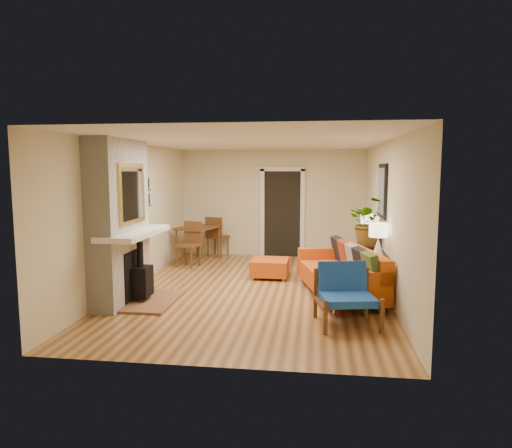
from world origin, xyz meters
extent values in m
plane|color=#BB7E48|center=(0.00, 0.00, 0.00)|extent=(6.50, 6.50, 0.00)
plane|color=white|center=(0.00, 0.00, 2.60)|extent=(6.50, 6.50, 0.00)
plane|color=beige|center=(0.00, 3.25, 1.30)|extent=(4.50, 0.00, 4.50)
plane|color=beige|center=(0.00, -3.25, 1.30)|extent=(4.50, 0.00, 4.50)
plane|color=beige|center=(-2.25, 0.00, 1.30)|extent=(0.00, 6.50, 6.50)
plane|color=beige|center=(2.25, 0.00, 1.30)|extent=(0.00, 6.50, 6.50)
cube|color=black|center=(0.25, 3.22, 1.05)|extent=(0.88, 0.06, 2.10)
cube|color=white|center=(-0.24, 3.21, 1.05)|extent=(0.10, 0.08, 2.18)
cube|color=white|center=(0.74, 3.21, 1.05)|extent=(0.10, 0.08, 2.18)
cube|color=white|center=(0.25, 3.21, 2.13)|extent=(1.08, 0.08, 0.10)
cube|color=black|center=(2.22, 0.40, 1.75)|extent=(0.04, 0.85, 0.95)
cube|color=slate|center=(2.19, 0.40, 1.75)|extent=(0.01, 0.70, 0.80)
cube|color=black|center=(-2.21, 0.35, 1.42)|extent=(0.06, 0.95, 0.02)
cube|color=black|center=(-2.21, 0.35, 1.72)|extent=(0.06, 0.95, 0.02)
cube|color=white|center=(-2.04, -1.00, 1.86)|extent=(0.42, 1.50, 1.48)
cube|color=white|center=(-2.04, -1.00, 0.56)|extent=(0.42, 1.50, 1.12)
cube|color=white|center=(-1.79, -1.00, 1.12)|extent=(0.60, 1.68, 0.08)
cube|color=black|center=(-1.83, -1.00, 0.45)|extent=(0.03, 0.72, 0.78)
cube|color=brown|center=(-1.53, -1.00, 0.02)|extent=(0.75, 1.30, 0.04)
cube|color=black|center=(-1.71, -1.00, 0.34)|extent=(0.30, 0.36, 0.48)
cylinder|color=black|center=(-1.71, -1.00, 0.78)|extent=(0.10, 0.10, 0.40)
cube|color=gold|center=(-1.82, -1.00, 1.75)|extent=(0.04, 0.95, 0.95)
cube|color=silver|center=(-1.80, -1.00, 1.75)|extent=(0.01, 0.82, 0.82)
cylinder|color=silver|center=(1.36, -1.25, 0.05)|extent=(0.05, 0.05, 0.11)
cylinder|color=silver|center=(2.08, -1.06, 0.05)|extent=(0.05, 0.05, 0.11)
cylinder|color=silver|center=(0.87, 0.68, 0.05)|extent=(0.05, 0.05, 0.11)
cylinder|color=silver|center=(1.59, 0.86, 0.05)|extent=(0.05, 0.05, 0.11)
cube|color=#C16412|center=(1.47, -0.19, 0.27)|extent=(1.48, 2.41, 0.32)
cube|color=#C16412|center=(1.84, -0.10, 0.61)|extent=(0.76, 2.22, 0.37)
cube|color=#C16412|center=(1.73, -1.18, 0.53)|extent=(0.98, 0.42, 0.21)
cube|color=#C16412|center=(1.22, 0.80, 0.53)|extent=(0.98, 0.42, 0.21)
cube|color=#3E5323|center=(1.90, -0.96, 0.66)|extent=(0.31, 0.47, 0.44)
cube|color=black|center=(1.80, -0.55, 0.66)|extent=(0.31, 0.47, 0.44)
cube|color=gray|center=(1.69, -0.14, 0.66)|extent=(0.31, 0.47, 0.44)
cube|color=maroon|center=(1.60, 0.23, 0.66)|extent=(0.31, 0.47, 0.44)
cube|color=black|center=(1.49, 0.64, 0.66)|extent=(0.31, 0.47, 0.44)
cylinder|color=silver|center=(-0.11, 0.66, 0.03)|extent=(0.04, 0.04, 0.06)
cylinder|color=silver|center=(0.46, 0.65, 0.03)|extent=(0.04, 0.04, 0.06)
cylinder|color=silver|center=(-0.10, 1.24, 0.03)|extent=(0.04, 0.04, 0.06)
cylinder|color=silver|center=(0.48, 1.23, 0.03)|extent=(0.04, 0.04, 0.06)
cube|color=#C16412|center=(0.18, 0.95, 0.21)|extent=(0.73, 0.73, 0.30)
cube|color=brown|center=(1.14, -1.76, 0.31)|extent=(0.20, 0.77, 0.05)
cube|color=brown|center=(1.21, -2.10, 0.23)|extent=(0.06, 0.06, 0.45)
cube|color=brown|center=(1.08, -1.43, 0.36)|extent=(0.06, 0.06, 0.72)
cube|color=brown|center=(1.87, -1.62, 0.31)|extent=(0.20, 0.77, 0.05)
cube|color=brown|center=(1.94, -1.95, 0.23)|extent=(0.06, 0.06, 0.45)
cube|color=brown|center=(1.81, -1.28, 0.36)|extent=(0.06, 0.06, 0.72)
cube|color=blue|center=(1.51, -1.69, 0.37)|extent=(0.79, 0.76, 0.10)
cube|color=blue|center=(1.45, -1.39, 0.62)|extent=(0.70, 0.30, 0.43)
cube|color=brown|center=(-1.65, 2.37, 0.78)|extent=(1.00, 1.22, 0.04)
cylinder|color=brown|center=(-2.06, 2.01, 0.38)|extent=(0.06, 0.06, 0.76)
cylinder|color=brown|center=(-1.49, 1.85, 0.38)|extent=(0.06, 0.06, 0.76)
cylinder|color=brown|center=(-1.81, 2.89, 0.38)|extent=(0.06, 0.06, 0.76)
cylinder|color=brown|center=(-1.24, 2.73, 0.38)|extent=(0.06, 0.06, 0.76)
cube|color=brown|center=(-1.68, 1.67, 0.48)|extent=(0.55, 0.55, 0.04)
cube|color=brown|center=(-1.63, 1.87, 0.74)|extent=(0.44, 0.16, 0.49)
cylinder|color=brown|center=(-1.90, 1.54, 0.23)|extent=(0.04, 0.04, 0.47)
cylinder|color=brown|center=(-1.56, 1.45, 0.23)|extent=(0.04, 0.04, 0.47)
cylinder|color=brown|center=(-1.81, 1.89, 0.23)|extent=(0.04, 0.04, 0.47)
cylinder|color=brown|center=(-1.46, 1.79, 0.23)|extent=(0.04, 0.04, 0.47)
cube|color=brown|center=(-1.31, 2.99, 0.48)|extent=(0.55, 0.55, 0.04)
cube|color=brown|center=(-1.37, 2.79, 0.74)|extent=(0.44, 0.16, 0.49)
cylinder|color=brown|center=(-1.53, 2.87, 0.23)|extent=(0.04, 0.04, 0.47)
cylinder|color=brown|center=(-1.19, 2.77, 0.23)|extent=(0.04, 0.04, 0.47)
cylinder|color=brown|center=(-1.44, 3.21, 0.23)|extent=(0.04, 0.04, 0.47)
cylinder|color=brown|center=(-1.09, 3.12, 0.23)|extent=(0.04, 0.04, 0.47)
cube|color=black|center=(2.07, 0.37, 0.70)|extent=(0.34, 1.85, 0.05)
cube|color=black|center=(2.07, -0.48, 0.34)|extent=(0.30, 0.04, 0.68)
cube|color=black|center=(2.07, 1.22, 0.34)|extent=(0.30, 0.04, 0.68)
cone|color=white|center=(2.07, -0.39, 0.88)|extent=(0.18, 0.18, 0.30)
cylinder|color=white|center=(2.07, -0.39, 1.05)|extent=(0.03, 0.03, 0.06)
cylinder|color=#FFEABF|center=(2.07, -0.39, 1.16)|extent=(0.30, 0.30, 0.22)
cone|color=white|center=(2.07, 1.05, 0.88)|extent=(0.18, 0.18, 0.30)
cylinder|color=white|center=(2.07, 1.05, 1.05)|extent=(0.03, 0.03, 0.06)
cylinder|color=#FFEABF|center=(2.07, 1.05, 1.16)|extent=(0.30, 0.30, 0.22)
imported|color=#1E5919|center=(2.06, 0.60, 1.18)|extent=(0.89, 0.79, 0.91)
camera|label=1|loc=(1.07, -7.86, 2.13)|focal=32.00mm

